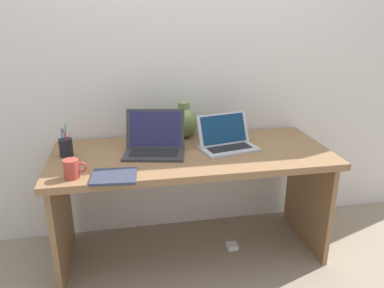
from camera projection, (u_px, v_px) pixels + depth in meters
ground_plane at (192, 251)px, 2.48m from camera, size 6.00×6.00×0.00m
back_wall at (181, 60)px, 2.43m from camera, size 4.40×0.04×2.40m
desk at (192, 173)px, 2.28m from camera, size 1.66×0.70×0.70m
laptop_left at (155, 142)px, 2.22m from camera, size 0.39×0.31×0.24m
laptop_right at (226, 139)px, 2.29m from camera, size 0.37×0.28×0.20m
green_vase at (184, 122)px, 2.47m from camera, size 0.18×0.18×0.24m
notebook_stack at (114, 176)px, 1.89m from camera, size 0.24×0.21×0.01m
coffee_mug at (72, 169)px, 1.88m from camera, size 0.12×0.08×0.10m
pen_cup at (66, 147)px, 2.16m from camera, size 0.08×0.08×0.19m
power_brick at (232, 246)px, 2.51m from camera, size 0.07×0.07×0.03m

